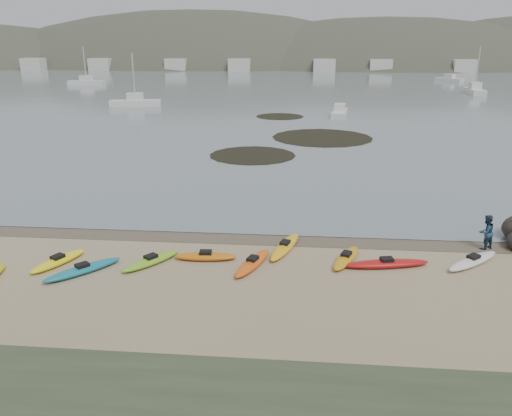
# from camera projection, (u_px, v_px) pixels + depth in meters

# --- Properties ---
(ground) EXTENTS (600.00, 600.00, 0.00)m
(ground) POSITION_uv_depth(u_px,v_px,m) (256.00, 235.00, 26.21)
(ground) COLOR tan
(ground) RESTS_ON ground
(wet_sand) EXTENTS (60.00, 60.00, 0.00)m
(wet_sand) POSITION_uv_depth(u_px,v_px,m) (255.00, 237.00, 25.93)
(wet_sand) COLOR brown
(wet_sand) RESTS_ON ground
(water) EXTENTS (1200.00, 1200.00, 0.00)m
(water) POSITION_uv_depth(u_px,v_px,m) (299.00, 57.00, 309.40)
(water) COLOR slate
(water) RESTS_ON ground
(kayaks) EXTENTS (23.09, 7.98, 0.34)m
(kayaks) POSITION_uv_depth(u_px,v_px,m) (233.00, 261.00, 22.67)
(kayaks) COLOR #7FC126
(kayaks) RESTS_ON ground
(person_east) EXTENTS (1.07, 1.00, 1.75)m
(person_east) POSITION_uv_depth(u_px,v_px,m) (486.00, 232.00, 24.23)
(person_east) COLOR navy
(person_east) RESTS_ON ground
(kelp_mats) EXTENTS (15.54, 30.96, 0.04)m
(kelp_mats) POSITION_uv_depth(u_px,v_px,m) (295.00, 137.00, 52.85)
(kelp_mats) COLOR black
(kelp_mats) RESTS_ON water
(moored_boats) EXTENTS (92.38, 69.21, 1.18)m
(moored_boats) POSITION_uv_depth(u_px,v_px,m) (290.00, 90.00, 96.97)
(moored_boats) COLOR silver
(moored_boats) RESTS_ON ground
(far_hills) EXTENTS (550.00, 135.00, 80.00)m
(far_hills) POSITION_uv_depth(u_px,v_px,m) (389.00, 104.00, 211.07)
(far_hills) COLOR #384235
(far_hills) RESTS_ON ground
(far_town) EXTENTS (199.00, 5.00, 4.00)m
(far_town) POSITION_uv_depth(u_px,v_px,m) (314.00, 65.00, 161.94)
(far_town) COLOR beige
(far_town) RESTS_ON ground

